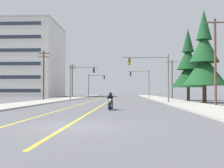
{
  "coord_description": "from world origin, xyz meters",
  "views": [
    {
      "loc": [
        2.28,
        -11.76,
        1.53
      ],
      "look_at": [
        0.42,
        26.3,
        2.57
      ],
      "focal_mm": 43.38,
      "sensor_mm": 36.0,
      "label": 1
    }
  ],
  "objects_px": {
    "motorcycle_with_rider": "(110,103)",
    "traffic_signal_near_right": "(155,71)",
    "traffic_signal_near_left": "(78,77)",
    "traffic_signal_mid_left": "(94,82)",
    "utility_pole_left_far": "(72,79)",
    "conifer_tree_right_verge_near": "(204,60)",
    "utility_pole_right_near": "(215,60)",
    "conifer_tree_right_verge_far": "(188,68)",
    "utility_pole_left_near": "(44,74)",
    "utility_pole_right_far": "(172,78)",
    "traffic_signal_mid_right": "(143,80)",
    "apartment_building_far_left_block": "(17,61)"
  },
  "relations": [
    {
      "from": "conifer_tree_right_verge_far",
      "to": "utility_pole_left_near",
      "type": "bearing_deg",
      "value": 176.59
    },
    {
      "from": "traffic_signal_near_left",
      "to": "traffic_signal_mid_left",
      "type": "height_order",
      "value": "same"
    },
    {
      "from": "utility_pole_right_near",
      "to": "utility_pole_left_near",
      "type": "xyz_separation_m",
      "value": [
        -23.97,
        17.61,
        -0.22
      ]
    },
    {
      "from": "apartment_building_far_left_block",
      "to": "traffic_signal_mid_left",
      "type": "bearing_deg",
      "value": -12.18
    },
    {
      "from": "traffic_signal_near_left",
      "to": "traffic_signal_near_right",
      "type": "bearing_deg",
      "value": -47.95
    },
    {
      "from": "traffic_signal_mid_right",
      "to": "utility_pole_left_near",
      "type": "xyz_separation_m",
      "value": [
        -18.15,
        -11.86,
        0.57
      ]
    },
    {
      "from": "traffic_signal_near_left",
      "to": "conifer_tree_right_verge_far",
      "type": "relative_size",
      "value": 0.52
    },
    {
      "from": "traffic_signal_near_left",
      "to": "conifer_tree_right_verge_far",
      "type": "height_order",
      "value": "conifer_tree_right_verge_far"
    },
    {
      "from": "utility_pole_left_far",
      "to": "conifer_tree_right_verge_far",
      "type": "bearing_deg",
      "value": -51.39
    },
    {
      "from": "utility_pole_right_near",
      "to": "apartment_building_far_left_block",
      "type": "height_order",
      "value": "apartment_building_far_left_block"
    },
    {
      "from": "traffic_signal_mid_left",
      "to": "utility_pole_right_near",
      "type": "distance_m",
      "value": 47.27
    },
    {
      "from": "utility_pole_left_near",
      "to": "conifer_tree_right_verge_far",
      "type": "height_order",
      "value": "conifer_tree_right_verge_far"
    },
    {
      "from": "traffic_signal_near_left",
      "to": "apartment_building_far_left_block",
      "type": "xyz_separation_m",
      "value": [
        -23.62,
        30.12,
        6.52
      ]
    },
    {
      "from": "motorcycle_with_rider",
      "to": "traffic_signal_near_right",
      "type": "xyz_separation_m",
      "value": [
        4.98,
        12.07,
        3.57
      ]
    },
    {
      "from": "utility_pole_left_near",
      "to": "utility_pole_right_far",
      "type": "bearing_deg",
      "value": 24.04
    },
    {
      "from": "traffic_signal_near_left",
      "to": "utility_pole_right_near",
      "type": "bearing_deg",
      "value": -45.99
    },
    {
      "from": "traffic_signal_mid_left",
      "to": "utility_pole_left_far",
      "type": "bearing_deg",
      "value": 145.06
    },
    {
      "from": "traffic_signal_near_right",
      "to": "utility_pole_left_far",
      "type": "bearing_deg",
      "value": 113.83
    },
    {
      "from": "traffic_signal_near_left",
      "to": "traffic_signal_mid_right",
      "type": "relative_size",
      "value": 1.0
    },
    {
      "from": "utility_pole_right_far",
      "to": "utility_pole_left_far",
      "type": "relative_size",
      "value": 0.87
    },
    {
      "from": "traffic_signal_near_left",
      "to": "apartment_building_far_left_block",
      "type": "relative_size",
      "value": 0.25
    },
    {
      "from": "traffic_signal_mid_left",
      "to": "utility_pole_right_far",
      "type": "distance_m",
      "value": 23.89
    },
    {
      "from": "traffic_signal_near_right",
      "to": "utility_pole_right_far",
      "type": "xyz_separation_m",
      "value": [
        6.18,
        23.26,
        0.15
      ]
    },
    {
      "from": "traffic_signal_near_right",
      "to": "utility_pole_left_near",
      "type": "xyz_separation_m",
      "value": [
        -18.1,
        12.43,
        0.5
      ]
    },
    {
      "from": "conifer_tree_right_verge_near",
      "to": "utility_pole_left_near",
      "type": "bearing_deg",
      "value": 158.07
    },
    {
      "from": "traffic_signal_near_left",
      "to": "utility_pole_right_near",
      "type": "xyz_separation_m",
      "value": [
        17.99,
        -18.62,
        0.77
      ]
    },
    {
      "from": "traffic_signal_near_left",
      "to": "conifer_tree_right_verge_near",
      "type": "height_order",
      "value": "conifer_tree_right_verge_near"
    },
    {
      "from": "traffic_signal_near_right",
      "to": "traffic_signal_mid_left",
      "type": "xyz_separation_m",
      "value": [
        -12.23,
        38.48,
        -0.05
      ]
    },
    {
      "from": "traffic_signal_near_left",
      "to": "conifer_tree_right_verge_near",
      "type": "distance_m",
      "value": 22.04
    },
    {
      "from": "traffic_signal_mid_left",
      "to": "utility_pole_right_near",
      "type": "relative_size",
      "value": 0.67
    },
    {
      "from": "utility_pole_left_far",
      "to": "traffic_signal_near_right",
      "type": "bearing_deg",
      "value": -66.17
    },
    {
      "from": "conifer_tree_right_verge_near",
      "to": "utility_pole_left_far",
      "type": "bearing_deg",
      "value": 122.42
    },
    {
      "from": "utility_pole_left_near",
      "to": "conifer_tree_right_verge_near",
      "type": "relative_size",
      "value": 0.69
    },
    {
      "from": "traffic_signal_mid_right",
      "to": "traffic_signal_near_left",
      "type": "bearing_deg",
      "value": -138.25
    },
    {
      "from": "utility_pole_left_near",
      "to": "apartment_building_far_left_block",
      "type": "bearing_deg",
      "value": 119.54
    },
    {
      "from": "utility_pole_right_far",
      "to": "apartment_building_far_left_block",
      "type": "distance_m",
      "value": 47.01
    },
    {
      "from": "traffic_signal_near_left",
      "to": "apartment_building_far_left_block",
      "type": "height_order",
      "value": "apartment_building_far_left_block"
    },
    {
      "from": "conifer_tree_right_verge_far",
      "to": "utility_pole_right_far",
      "type": "bearing_deg",
      "value": 92.48
    },
    {
      "from": "motorcycle_with_rider",
      "to": "traffic_signal_near_left",
      "type": "distance_m",
      "value": 26.71
    },
    {
      "from": "motorcycle_with_rider",
      "to": "traffic_signal_mid_right",
      "type": "relative_size",
      "value": 0.35
    },
    {
      "from": "conifer_tree_right_verge_near",
      "to": "traffic_signal_near_left",
      "type": "bearing_deg",
      "value": 149.78
    },
    {
      "from": "utility_pole_left_far",
      "to": "conifer_tree_right_verge_far",
      "type": "relative_size",
      "value": 0.78
    },
    {
      "from": "utility_pole_right_far",
      "to": "apartment_building_far_left_block",
      "type": "xyz_separation_m",
      "value": [
        -41.92,
        20.3,
        6.33
      ]
    },
    {
      "from": "traffic_signal_near_right",
      "to": "utility_pole_left_far",
      "type": "xyz_separation_m",
      "value": [
        -19.12,
        43.3,
        0.85
      ]
    },
    {
      "from": "traffic_signal_near_left",
      "to": "traffic_signal_mid_right",
      "type": "bearing_deg",
      "value": 41.75
    },
    {
      "from": "conifer_tree_right_verge_far",
      "to": "traffic_signal_near_left",
      "type": "bearing_deg",
      "value": 172.49
    },
    {
      "from": "utility_pole_right_near",
      "to": "utility_pole_left_near",
      "type": "distance_m",
      "value": 29.75
    },
    {
      "from": "utility_pole_right_near",
      "to": "motorcycle_with_rider",
      "type": "bearing_deg",
      "value": -147.62
    },
    {
      "from": "utility_pole_right_near",
      "to": "conifer_tree_right_verge_far",
      "type": "height_order",
      "value": "conifer_tree_right_verge_far"
    },
    {
      "from": "traffic_signal_near_right",
      "to": "apartment_building_far_left_block",
      "type": "distance_m",
      "value": 56.71
    }
  ]
}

